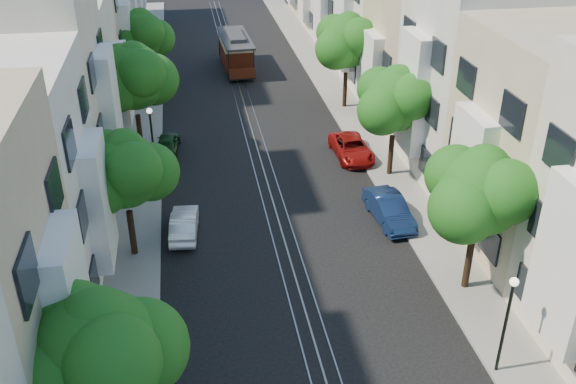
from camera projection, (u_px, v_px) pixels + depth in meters
name	position (u px, v px, depth m)	size (l,w,h in m)	color
ground	(252.00, 130.00, 43.58)	(200.00, 200.00, 0.00)	black
sidewalk_east	(355.00, 122.00, 44.60)	(2.50, 80.00, 0.12)	gray
sidewalk_west	(143.00, 136.00, 42.51)	(2.50, 80.00, 0.12)	gray
rail_left	(244.00, 130.00, 43.50)	(0.06, 80.00, 0.02)	gray
rail_slot	(252.00, 130.00, 43.58)	(0.06, 80.00, 0.02)	gray
rail_right	(260.00, 129.00, 43.65)	(0.06, 80.00, 0.02)	gray
lane_line	(252.00, 130.00, 43.58)	(0.08, 80.00, 0.01)	tan
townhouses_east	(427.00, 47.00, 42.72)	(7.75, 72.00, 12.00)	beige
townhouses_west	(58.00, 67.00, 39.35)	(7.75, 72.00, 11.76)	silver
tree_e_b	(481.00, 194.00, 25.90)	(4.93, 4.08, 6.68)	black
tree_e_c	(396.00, 101.00, 35.47)	(4.84, 3.99, 6.52)	black
tree_e_d	(348.00, 42.00, 44.85)	(5.01, 4.16, 6.85)	black
tree_w_a	(100.00, 356.00, 17.78)	(4.93, 4.08, 6.68)	black
tree_w_b	(125.00, 172.00, 28.31)	(4.72, 3.87, 6.27)	black
tree_w_c	(134.00, 78.00, 37.49)	(5.13, 4.28, 7.09)	black
tree_w_d	(141.00, 36.00, 47.23)	(4.84, 3.99, 6.52)	black
lamp_east	(508.00, 311.00, 22.37)	(0.32, 0.32, 4.16)	black
lamp_west	(152.00, 132.00, 36.12)	(0.32, 0.32, 4.16)	black
cable_car	(236.00, 50.00, 54.20)	(2.63, 7.52, 2.86)	black
parked_car_e_mid	(389.00, 209.00, 32.82)	(1.46, 4.18, 1.38)	#0D1E44
parked_car_e_far	(352.00, 148.00, 39.51)	(2.04, 4.43, 1.23)	maroon
parked_car_w_mid	(184.00, 224.00, 31.77)	(1.26, 3.62, 1.19)	white
parked_car_w_far	(168.00, 143.00, 40.31)	(1.37, 3.39, 1.16)	#163818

